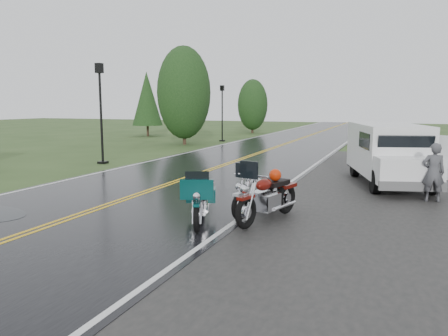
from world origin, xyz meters
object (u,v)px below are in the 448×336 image
person_at_van (433,173)px  motorcycle_teal (197,205)px  motorcycle_silver (240,195)px  van_white (377,160)px  lamp_post_near_left (101,114)px  motorcycle_red (246,199)px  lamp_post_far_left (222,113)px

person_at_van → motorcycle_teal: bearing=38.7°
motorcycle_silver → van_white: bearing=73.1°
lamp_post_near_left → van_white: bearing=-12.7°
motorcycle_teal → person_at_van: 7.14m
van_white → person_at_van: (1.54, -0.58, -0.23)m
motorcycle_red → motorcycle_silver: bearing=134.0°
motorcycle_red → person_at_van: 6.09m
van_white → lamp_post_far_left: lamp_post_far_left is taller
motorcycle_teal → lamp_post_near_left: bearing=114.8°
van_white → lamp_post_near_left: (-12.18, 2.73, 1.27)m
motorcycle_red → person_at_van: (3.94, 4.65, 0.10)m
lamp_post_near_left → motorcycle_red: bearing=-39.1°
motorcycle_red → lamp_post_far_left: lamp_post_far_left is taller
van_white → lamp_post_near_left: lamp_post_near_left is taller
motorcycle_teal → lamp_post_far_left: 23.77m
van_white → motorcycle_red: bearing=-130.6°
van_white → lamp_post_far_left: 20.10m
person_at_van → motorcycle_silver: bearing=34.0°
motorcycle_silver → person_at_van: person_at_van is taller
motorcycle_red → van_white: bearing=80.5°
motorcycle_silver → lamp_post_far_left: lamp_post_far_left is taller
motorcycle_teal → motorcycle_silver: size_ratio=0.99×
lamp_post_far_left → motorcycle_red: bearing=-66.8°
motorcycle_teal → motorcycle_red: bearing=15.0°
motorcycle_red → motorcycle_teal: motorcycle_red is taller
motorcycle_silver → lamp_post_near_left: bearing=156.3°
person_at_van → lamp_post_far_left: lamp_post_far_left is taller
lamp_post_far_left → motorcycle_silver: bearing=-66.9°
lamp_post_near_left → lamp_post_far_left: size_ratio=1.11×
van_white → lamp_post_near_left: bearing=151.5°
motorcycle_red → motorcycle_silver: size_ratio=1.11×
motorcycle_silver → motorcycle_red: bearing=-47.0°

